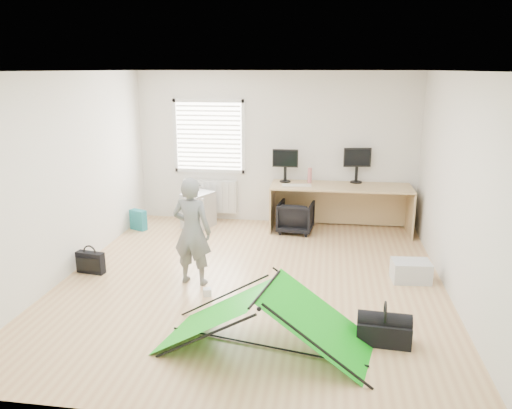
# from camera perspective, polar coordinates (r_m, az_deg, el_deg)

# --- Properties ---
(ground) EXTENTS (5.50, 5.50, 0.00)m
(ground) POSITION_cam_1_polar(r_m,az_deg,el_deg) (6.70, -0.51, -8.77)
(ground) COLOR tan
(ground) RESTS_ON ground
(back_wall) EXTENTS (5.00, 0.02, 2.70)m
(back_wall) POSITION_cam_1_polar(r_m,az_deg,el_deg) (8.95, 2.23, 6.40)
(back_wall) COLOR silver
(back_wall) RESTS_ON ground
(window) EXTENTS (1.20, 0.06, 1.20)m
(window) POSITION_cam_1_polar(r_m,az_deg,el_deg) (9.09, -5.40, 7.76)
(window) COLOR silver
(window) RESTS_ON back_wall
(radiator) EXTENTS (1.00, 0.12, 0.60)m
(radiator) POSITION_cam_1_polar(r_m,az_deg,el_deg) (9.26, -5.29, 0.96)
(radiator) COLOR silver
(radiator) RESTS_ON back_wall
(desk) EXTENTS (2.38, 0.78, 0.81)m
(desk) POSITION_cam_1_polar(r_m,az_deg,el_deg) (8.68, 9.56, -0.47)
(desk) COLOR tan
(desk) RESTS_ON ground
(filing_cabinet) EXTENTS (0.59, 0.65, 0.62)m
(filing_cabinet) POSITION_cam_1_polar(r_m,az_deg,el_deg) (8.89, -6.61, -0.60)
(filing_cabinet) COLOR #ACAEB2
(filing_cabinet) RESTS_ON ground
(monitor_left) EXTENTS (0.44, 0.10, 0.42)m
(monitor_left) POSITION_cam_1_polar(r_m,az_deg,el_deg) (8.72, 3.36, 3.96)
(monitor_left) COLOR black
(monitor_left) RESTS_ON desk
(monitor_right) EXTENTS (0.48, 0.18, 0.45)m
(monitor_right) POSITION_cam_1_polar(r_m,az_deg,el_deg) (8.82, 11.42, 3.89)
(monitor_right) COLOR black
(monitor_right) RESTS_ON desk
(keyboard) EXTENTS (0.51, 0.22, 0.02)m
(keyboard) POSITION_cam_1_polar(r_m,az_deg,el_deg) (8.47, 4.67, 2.20)
(keyboard) COLOR beige
(keyboard) RESTS_ON desk
(thermos) EXTENTS (0.08, 0.08, 0.26)m
(thermos) POSITION_cam_1_polar(r_m,az_deg,el_deg) (8.71, 6.16, 3.34)
(thermos) COLOR #C56E6F
(thermos) RESTS_ON desk
(office_chair) EXTENTS (0.63, 0.65, 0.54)m
(office_chair) POSITION_cam_1_polar(r_m,az_deg,el_deg) (8.58, 4.56, -1.43)
(office_chair) COLOR black
(office_chair) RESTS_ON ground
(person) EXTENTS (0.56, 0.41, 1.42)m
(person) POSITION_cam_1_polar(r_m,az_deg,el_deg) (6.46, -7.32, -3.07)
(person) COLOR slate
(person) RESTS_ON ground
(kite) EXTENTS (2.23, 1.32, 0.65)m
(kite) POSITION_cam_1_polar(r_m,az_deg,el_deg) (5.10, 1.05, -12.88)
(kite) COLOR #11B915
(kite) RESTS_ON ground
(storage_crate) EXTENTS (0.52, 0.38, 0.28)m
(storage_crate) POSITION_cam_1_polar(r_m,az_deg,el_deg) (6.97, 17.28, -7.27)
(storage_crate) COLOR #BABFC3
(storage_crate) RESTS_ON ground
(tote_bag) EXTENTS (0.32, 0.24, 0.35)m
(tote_bag) POSITION_cam_1_polar(r_m,az_deg,el_deg) (8.95, -13.30, -1.72)
(tote_bag) COLOR #1C717B
(tote_bag) RESTS_ON ground
(laptop_bag) EXTENTS (0.41, 0.19, 0.30)m
(laptop_bag) POSITION_cam_1_polar(r_m,az_deg,el_deg) (7.28, -18.38, -6.30)
(laptop_bag) COLOR black
(laptop_bag) RESTS_ON ground
(white_box) EXTENTS (0.12, 0.12, 0.10)m
(white_box) POSITION_cam_1_polar(r_m,az_deg,el_deg) (6.31, -5.60, -9.93)
(white_box) COLOR silver
(white_box) RESTS_ON ground
(duffel_bag) EXTENTS (0.56, 0.31, 0.24)m
(duffel_bag) POSITION_cam_1_polar(r_m,az_deg,el_deg) (5.44, 14.38, -13.93)
(duffel_bag) COLOR black
(duffel_bag) RESTS_ON ground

